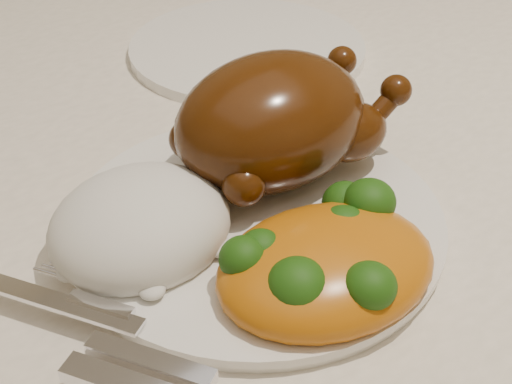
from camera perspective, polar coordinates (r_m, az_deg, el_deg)
dining_table at (r=0.61m, az=1.27°, el=-6.45°), size 1.60×0.90×0.76m
tablecloth at (r=0.56m, az=1.37°, el=-1.00°), size 1.73×1.03×0.18m
dinner_plate at (r=0.49m, az=0.00°, el=-2.39°), size 0.33×0.33×0.01m
side_plate at (r=0.73m, az=-0.71°, el=11.43°), size 0.28×0.28×0.01m
roast_chicken at (r=0.51m, az=1.67°, el=5.81°), size 0.18×0.12×0.09m
rice_mound at (r=0.47m, az=-9.22°, el=-2.70°), size 0.13×0.12×0.06m
mac_and_cheese at (r=0.44m, az=5.92°, el=-5.24°), size 0.16×0.13×0.05m
cutlery at (r=0.40m, az=-11.31°, el=-12.08°), size 0.08×0.16×0.01m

